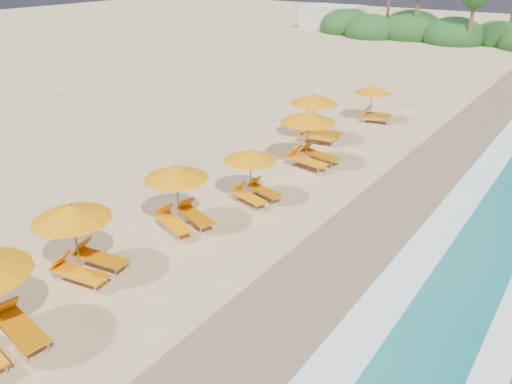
{
  "coord_description": "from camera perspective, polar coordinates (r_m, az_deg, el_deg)",
  "views": [
    {
      "loc": [
        9.14,
        -12.92,
        8.63
      ],
      "look_at": [
        0.0,
        0.0,
        1.2
      ],
      "focal_mm": 35.6,
      "sensor_mm": 36.0,
      "label": 1
    }
  ],
  "objects": [
    {
      "name": "ground",
      "position": [
        18.02,
        0.0,
        -3.46
      ],
      "size": [
        160.0,
        160.0,
        0.0
      ],
      "primitive_type": "plane",
      "color": "#DBB881",
      "rests_on": "ground"
    },
    {
      "name": "beach_building",
      "position": [
        68.79,
        8.62,
        18.86
      ],
      "size": [
        7.0,
        5.0,
        2.8
      ],
      "primitive_type": "cube",
      "color": "beige",
      "rests_on": "ground"
    },
    {
      "name": "station_2",
      "position": [
        15.47,
        -19.2,
        -4.7
      ],
      "size": [
        2.77,
        2.64,
        2.31
      ],
      "rotation": [
        0.0,
        0.0,
        0.18
      ],
      "color": "olive",
      "rests_on": "ground"
    },
    {
      "name": "station_4",
      "position": [
        19.18,
        -0.3,
        2.23
      ],
      "size": [
        2.55,
        2.47,
        2.07
      ],
      "rotation": [
        0.0,
        0.0,
        -0.24
      ],
      "color": "olive",
      "rests_on": "ground"
    },
    {
      "name": "station_7",
      "position": [
        29.67,
        13.15,
        9.9
      ],
      "size": [
        2.57,
        2.49,
        2.05
      ],
      "rotation": [
        0.0,
        0.0,
        0.28
      ],
      "color": "olive",
      "rests_on": "ground"
    },
    {
      "name": "surf_foam",
      "position": [
        15.71,
        20.7,
        -9.92
      ],
      "size": [
        4.0,
        160.0,
        0.01
      ],
      "color": "white",
      "rests_on": "ground"
    },
    {
      "name": "station_5",
      "position": [
        22.61,
        6.16,
        6.39
      ],
      "size": [
        2.95,
        2.8,
        2.52
      ],
      "rotation": [
        0.0,
        0.0,
        -0.14
      ],
      "color": "olive",
      "rests_on": "ground"
    },
    {
      "name": "treeline",
      "position": [
        61.94,
        17.86,
        16.94
      ],
      "size": [
        25.8,
        8.8,
        9.74
      ],
      "color": "#163D14",
      "rests_on": "ground"
    },
    {
      "name": "station_3",
      "position": [
        17.41,
        -8.55,
        -0.15
      ],
      "size": [
        2.88,
        2.82,
        2.26
      ],
      "rotation": [
        0.0,
        0.0,
        -0.32
      ],
      "color": "olive",
      "rests_on": "ground"
    },
    {
      "name": "station_6",
      "position": [
        25.81,
        6.84,
        8.65
      ],
      "size": [
        2.97,
        2.85,
        2.45
      ],
      "rotation": [
        0.0,
        0.0,
        0.2
      ],
      "color": "olive",
      "rests_on": "ground"
    },
    {
      "name": "wet_sand",
      "position": [
        16.36,
        11.61,
        -7.25
      ],
      "size": [
        4.0,
        160.0,
        0.01
      ],
      "primitive_type": "cube",
      "color": "#887151",
      "rests_on": "ground"
    }
  ]
}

